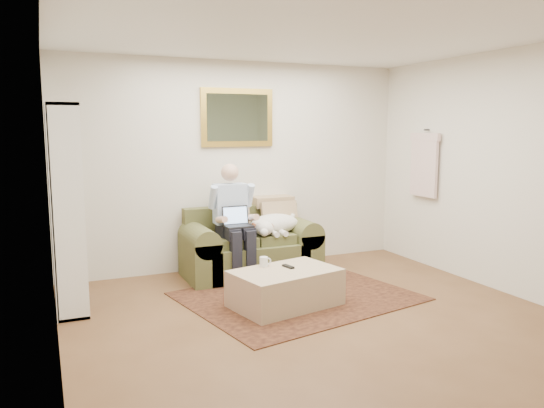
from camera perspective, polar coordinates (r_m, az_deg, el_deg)
room_shell at (r=4.80m, az=5.19°, el=2.48°), size 4.51×5.00×2.61m
rug at (r=5.71m, az=2.77°, el=-9.88°), size 2.56×2.21×0.01m
sofa at (r=6.49m, az=-2.37°, el=-5.14°), size 1.61×0.82×0.97m
seated_man at (r=6.19m, az=-3.98°, el=-2.03°), size 0.53×0.76×1.36m
laptop at (r=6.13m, az=-3.79°, el=-1.82°), size 0.31×0.25×0.23m
sleeping_dog at (r=6.45m, az=0.27°, el=-2.14°), size 0.66×0.42×0.25m
ottoman at (r=5.36m, az=1.44°, el=-9.03°), size 1.14×0.85×0.37m
coffee_mug at (r=5.42m, az=-0.89°, el=-6.23°), size 0.08×0.08×0.10m
tv_remote at (r=5.40m, az=1.75°, el=-6.74°), size 0.08×0.16×0.02m
bookshelf at (r=5.49m, az=-21.23°, el=-0.47°), size 0.28×0.80×2.00m
wall_mirror at (r=6.70m, az=-3.75°, el=9.25°), size 0.94×0.04×0.72m
hanging_shirt at (r=7.06m, az=16.05°, el=4.43°), size 0.06×0.52×0.90m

